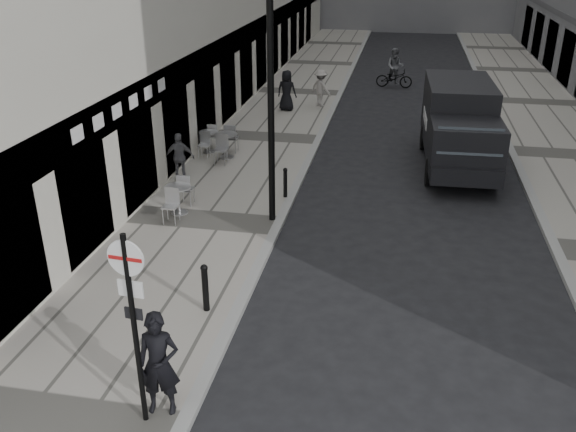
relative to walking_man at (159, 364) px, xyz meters
name	(u,v)px	position (x,y,z in m)	size (l,w,h in m)	color
sidewalk	(266,138)	(-1.60, 14.75, -0.96)	(4.00, 60.00, 0.12)	gray
far_sidewalk	(571,155)	(9.40, 14.75, -0.96)	(4.00, 60.00, 0.12)	gray
walking_man	(159,364)	(0.00, 0.00, 0.00)	(0.66, 0.43, 1.81)	black
sign_post	(132,307)	(-0.20, -0.25, 1.19)	(0.56, 0.11, 3.26)	black
lamppost	(271,85)	(0.20, 7.45, 2.73)	(0.29, 0.29, 6.54)	black
bollard_near	(205,289)	(-0.20, 2.90, -0.41)	(0.13, 0.13, 0.98)	black
bollard_far	(285,184)	(0.25, 9.05, -0.49)	(0.11, 0.11, 0.84)	black
panel_van	(459,122)	(5.31, 13.10, 0.49)	(2.31, 5.80, 2.70)	black
cyclist	(395,72)	(2.92, 24.64, -0.25)	(1.86, 0.74, 1.97)	black
pedestrian_a	(180,157)	(-3.20, 9.77, -0.14)	(0.89, 0.37, 1.52)	#56565B
pedestrian_b	(321,88)	(-0.20, 19.73, -0.09)	(1.05, 0.60, 1.63)	#9B958F
pedestrian_c	(287,90)	(-1.56, 18.73, -0.03)	(0.85, 0.55, 1.74)	black
cafe_table_near	(209,140)	(-3.16, 12.57, -0.46)	(0.68, 1.54, 0.88)	silver
cafe_table_mid	(178,197)	(-2.40, 7.38, -0.43)	(0.72, 1.63, 0.93)	silver
cafe_table_far	(226,144)	(-2.40, 12.09, -0.39)	(0.78, 1.76, 1.00)	#A7A6A9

